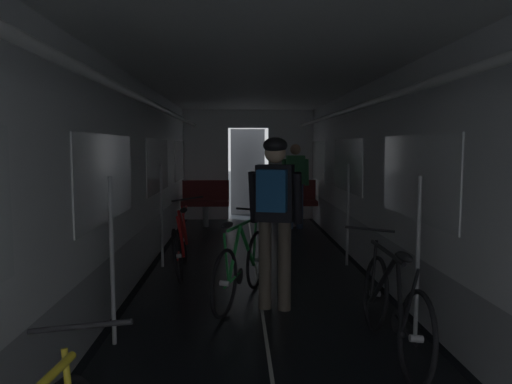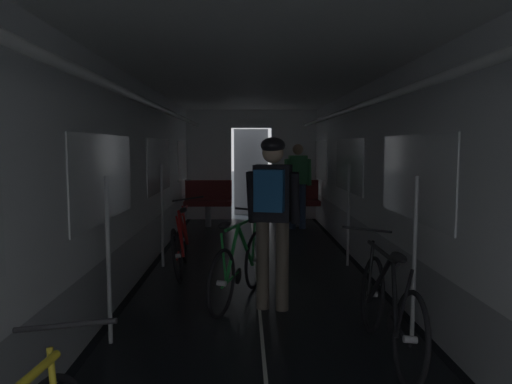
{
  "view_description": "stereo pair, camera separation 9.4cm",
  "coord_description": "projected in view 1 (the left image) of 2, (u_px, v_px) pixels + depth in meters",
  "views": [
    {
      "loc": [
        -0.24,
        -1.84,
        1.64
      ],
      "look_at": [
        0.0,
        4.46,
        1.05
      ],
      "focal_mm": 34.04,
      "sensor_mm": 36.0,
      "label": 1
    },
    {
      "loc": [
        -0.14,
        -1.85,
        1.64
      ],
      "look_at": [
        0.0,
        4.46,
        1.05
      ],
      "focal_mm": 34.04,
      "sensor_mm": 36.0,
      "label": 2
    }
  ],
  "objects": [
    {
      "name": "train_car_shell",
      "position": [
        259.0,
        141.0,
        5.42
      ],
      "size": [
        3.14,
        12.34,
        2.57
      ],
      "color": "black",
      "rests_on": "ground"
    },
    {
      "name": "bench_seat_far_left",
      "position": [
        205.0,
        199.0,
        9.94
      ],
      "size": [
        0.98,
        0.51,
        0.95
      ],
      "color": "gray",
      "rests_on": "ground"
    },
    {
      "name": "bench_seat_far_right",
      "position": [
        293.0,
        198.0,
        10.01
      ],
      "size": [
        0.98,
        0.51,
        0.95
      ],
      "color": "gray",
      "rests_on": "ground"
    },
    {
      "name": "bicycle_red",
      "position": [
        180.0,
        244.0,
        6.28
      ],
      "size": [
        0.44,
        1.69,
        0.96
      ],
      "color": "black",
      "rests_on": "ground"
    },
    {
      "name": "bicycle_black",
      "position": [
        393.0,
        307.0,
        3.8
      ],
      "size": [
        0.44,
        1.69,
        0.95
      ],
      "color": "black",
      "rests_on": "ground"
    },
    {
      "name": "person_cyclist_aisle",
      "position": [
        275.0,
        204.0,
        4.79
      ],
      "size": [
        0.56,
        0.45,
        1.73
      ],
      "color": "brown",
      "rests_on": "ground"
    },
    {
      "name": "bicycle_green_in_aisle",
      "position": [
        241.0,
        266.0,
        5.11
      ],
      "size": [
        0.67,
        1.61,
        0.94
      ],
      "color": "black",
      "rests_on": "ground"
    },
    {
      "name": "person_standing_near_bench",
      "position": [
        295.0,
        180.0,
        9.6
      ],
      "size": [
        0.53,
        0.23,
        1.69
      ],
      "color": "#384C75",
      "rests_on": "ground"
    }
  ]
}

